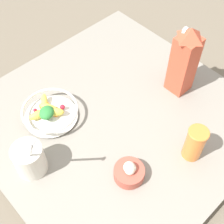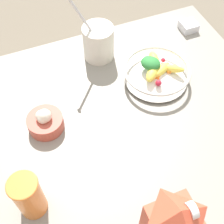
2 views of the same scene
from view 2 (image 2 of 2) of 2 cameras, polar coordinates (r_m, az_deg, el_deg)
ground_plane at (r=0.91m, az=3.65°, el=-6.78°), size 6.00×6.00×0.00m
countertop at (r=0.89m, az=3.73°, el=-6.05°), size 0.94×0.94×0.05m
fruit_bowl at (r=0.98m, az=8.13°, el=7.20°), size 0.21×0.21×0.08m
yogurt_tub at (r=1.03m, az=-2.54°, el=12.89°), size 0.10×0.15×0.27m
drinking_cup at (r=0.75m, az=-15.05°, el=-14.60°), size 0.07×0.07×0.14m
spice_jar at (r=1.20m, az=13.80°, el=14.96°), size 0.06×0.06×0.03m
garlic_bowl at (r=0.89m, az=-12.15°, el=-1.67°), size 0.10×0.10×0.07m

